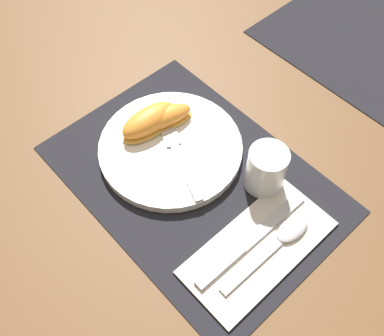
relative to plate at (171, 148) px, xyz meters
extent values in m
plane|color=brown|center=(0.07, -0.01, -0.01)|extent=(3.00, 3.00, 0.00)
cube|color=black|center=(0.07, -0.01, -0.01)|extent=(0.48, 0.33, 0.00)
cube|color=black|center=(0.10, 0.49, -0.01)|extent=(0.48, 0.33, 0.00)
cylinder|color=white|center=(0.00, 0.00, 0.00)|extent=(0.25, 0.25, 0.02)
cylinder|color=silver|center=(0.15, 0.07, 0.03)|extent=(0.06, 0.06, 0.08)
cylinder|color=#F9AD19|center=(0.15, 0.07, 0.01)|extent=(0.05, 0.05, 0.03)
cube|color=silver|center=(0.23, -0.02, -0.01)|extent=(0.12, 0.24, 0.00)
cube|color=#BCBCC1|center=(0.21, -0.09, 0.00)|extent=(0.02, 0.09, 0.01)
cube|color=#BCBCC1|center=(0.21, 0.02, 0.00)|extent=(0.02, 0.14, 0.01)
cube|color=#BCBCC1|center=(0.24, -0.05, 0.00)|extent=(0.02, 0.12, 0.01)
ellipsoid|color=#BCBCC1|center=(0.24, 0.04, 0.00)|extent=(0.03, 0.06, 0.01)
cube|color=#BCBCC1|center=(0.06, -0.02, 0.01)|extent=(0.11, 0.06, 0.00)
cube|color=#BCBCC1|center=(-0.03, 0.02, 0.01)|extent=(0.08, 0.05, 0.00)
ellipsoid|color=#F7C656|center=(-0.05, 0.01, 0.01)|extent=(0.08, 0.14, 0.01)
ellipsoid|color=orange|center=(-0.05, 0.01, 0.03)|extent=(0.08, 0.13, 0.03)
ellipsoid|color=#F7C656|center=(-0.05, 0.00, 0.01)|extent=(0.06, 0.11, 0.01)
ellipsoid|color=orange|center=(-0.05, 0.00, 0.03)|extent=(0.05, 0.11, 0.04)
camera|label=1|loc=(0.37, -0.29, 0.63)|focal=42.00mm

